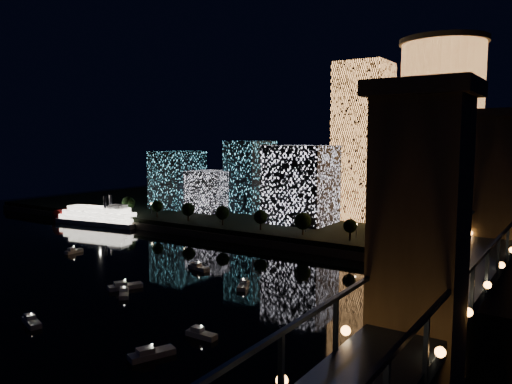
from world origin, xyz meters
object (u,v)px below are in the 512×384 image
tower_rectangular (363,142)px  truss_bridge (455,295)px  tower_cylindrical (440,137)px  riverboat (95,217)px

tower_rectangular → truss_bridge: bearing=-62.3°
tower_cylindrical → riverboat: 166.52m
truss_bridge → tower_cylindrical: bearing=105.1°
tower_cylindrical → tower_rectangular: 41.41m
tower_cylindrical → riverboat: tower_cylindrical is taller
truss_bridge → tower_rectangular: bearing=117.7°
tower_rectangular → riverboat: tower_rectangular is taller
tower_rectangular → riverboat: bearing=-151.6°
tower_cylindrical → truss_bridge: (32.75, -121.27, -27.45)m
tower_rectangular → truss_bridge: size_ratio=0.27×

